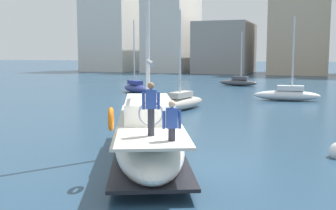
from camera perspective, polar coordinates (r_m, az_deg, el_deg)
The scene contains 7 objects.
ground_plane at distance 14.12m, azimuth 1.37°, elevation -8.84°, with size 400.00×400.00×0.00m, color navy.
main_sailboat at distance 15.23m, azimuth -2.64°, elevation -4.15°, with size 6.13×9.74×13.26m.
moored_catamaran at distance 35.77m, azimuth 16.02°, elevation 1.45°, with size 5.42×1.76×6.84m.
moored_cutter_left at distance 51.11m, azimuth 9.63°, elevation 3.18°, with size 4.85×1.90×6.46m.
moored_cutter_right at distance 28.89m, azimuth 2.00°, elevation 0.45°, with size 2.28×5.47×6.80m.
moored_ketch_distant at distance 41.35m, azimuth -4.41°, elevation 2.41°, with size 4.69×4.19×7.16m.
waterfront_buildings at distance 85.00m, azimuth 17.25°, elevation 10.46°, with size 87.72×19.13×22.57m.
Camera 1 is at (4.40, -12.85, 3.86)m, focal length 44.49 mm.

